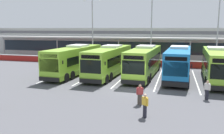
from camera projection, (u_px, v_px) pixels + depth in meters
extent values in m
plane|color=#4C4C51|center=(133.00, 89.00, 23.14)|extent=(200.00, 200.00, 0.00)
cube|color=#B7B7B2|center=(157.00, 44.00, 48.38)|extent=(70.00, 10.00, 5.50)
cube|color=#19232D|center=(154.00, 48.00, 43.68)|extent=(66.00, 0.08, 2.20)
cube|color=#4C4C51|center=(155.00, 33.00, 43.20)|extent=(68.00, 0.08, 0.60)
cube|color=beige|center=(154.00, 38.00, 41.96)|extent=(67.00, 3.00, 0.24)
cube|color=gray|center=(157.00, 29.00, 47.89)|extent=(70.00, 10.00, 0.50)
cylinder|color=#999999|center=(4.00, 47.00, 49.30)|extent=(0.20, 0.20, 4.20)
cylinder|color=#999999|center=(57.00, 48.00, 46.04)|extent=(0.20, 0.20, 4.20)
cylinder|color=#999999|center=(119.00, 50.00, 42.79)|extent=(0.20, 0.20, 4.20)
cylinder|color=#999999|center=(190.00, 51.00, 39.53)|extent=(0.20, 0.20, 4.20)
cube|color=maroon|center=(149.00, 63.00, 36.85)|extent=(60.00, 0.36, 1.00)
cube|color=#B2B2B2|center=(150.00, 60.00, 36.77)|extent=(60.00, 0.40, 0.10)
cube|color=#8CC633|center=(75.00, 60.00, 30.42)|extent=(3.15, 12.11, 3.19)
cube|color=olive|center=(75.00, 70.00, 30.63)|extent=(3.17, 12.13, 0.56)
cube|color=black|center=(76.00, 57.00, 30.76)|extent=(3.06, 9.72, 0.96)
cube|color=black|center=(49.00, 65.00, 24.82)|extent=(2.31, 0.22, 1.40)
cube|color=black|center=(49.00, 56.00, 24.65)|extent=(2.05, 0.18, 0.40)
cube|color=silver|center=(78.00, 46.00, 31.08)|extent=(2.19, 2.90, 0.28)
cube|color=black|center=(49.00, 79.00, 24.96)|extent=(2.45, 0.28, 0.44)
cube|color=black|center=(63.00, 62.00, 24.64)|extent=(0.09, 0.12, 0.36)
cube|color=black|center=(39.00, 61.00, 25.55)|extent=(0.09, 0.12, 0.36)
cylinder|color=black|center=(97.00, 65.00, 34.58)|extent=(0.37, 1.05, 1.04)
cylinder|color=black|center=(82.00, 65.00, 35.32)|extent=(0.37, 1.05, 1.04)
cylinder|color=black|center=(72.00, 75.00, 27.28)|extent=(0.37, 1.05, 1.04)
cylinder|color=black|center=(54.00, 74.00, 28.02)|extent=(0.37, 1.05, 1.04)
cylinder|color=black|center=(66.00, 78.00, 25.97)|extent=(0.37, 1.05, 1.04)
cylinder|color=black|center=(47.00, 76.00, 26.71)|extent=(0.37, 1.05, 1.04)
cube|color=#8CC633|center=(109.00, 61.00, 29.56)|extent=(3.15, 12.11, 3.19)
cube|color=olive|center=(109.00, 71.00, 29.77)|extent=(3.17, 12.13, 0.56)
cube|color=black|center=(110.00, 58.00, 29.89)|extent=(3.06, 9.72, 0.96)
cube|color=black|center=(91.00, 67.00, 23.96)|extent=(2.31, 0.22, 1.40)
cube|color=black|center=(90.00, 57.00, 23.79)|extent=(2.05, 0.18, 0.40)
cube|color=silver|center=(112.00, 46.00, 30.21)|extent=(2.19, 2.90, 0.28)
cube|color=black|center=(90.00, 81.00, 24.10)|extent=(2.45, 0.28, 0.44)
cube|color=black|center=(105.00, 63.00, 23.78)|extent=(0.09, 0.12, 0.36)
cube|color=black|center=(79.00, 62.00, 24.68)|extent=(0.09, 0.12, 0.36)
cylinder|color=black|center=(128.00, 66.00, 33.72)|extent=(0.37, 1.05, 1.04)
cylinder|color=black|center=(112.00, 66.00, 34.46)|extent=(0.37, 1.05, 1.04)
cylinder|color=black|center=(110.00, 77.00, 26.42)|extent=(0.37, 1.05, 1.04)
cylinder|color=black|center=(91.00, 76.00, 27.16)|extent=(0.37, 1.05, 1.04)
cylinder|color=black|center=(106.00, 79.00, 25.10)|extent=(0.37, 1.05, 1.04)
cylinder|color=black|center=(86.00, 78.00, 25.85)|extent=(0.37, 1.05, 1.04)
cube|color=#8CC633|center=(144.00, 61.00, 29.04)|extent=(3.15, 12.11, 3.19)
cube|color=olive|center=(144.00, 72.00, 29.25)|extent=(3.17, 12.13, 0.56)
cube|color=black|center=(145.00, 59.00, 29.37)|extent=(3.06, 9.72, 0.96)
cube|color=black|center=(133.00, 67.00, 23.44)|extent=(2.31, 0.22, 1.40)
cube|color=black|center=(133.00, 58.00, 23.27)|extent=(2.05, 0.18, 0.40)
cube|color=silver|center=(146.00, 47.00, 29.69)|extent=(2.19, 2.90, 0.28)
cube|color=black|center=(133.00, 82.00, 23.58)|extent=(2.45, 0.28, 0.44)
cube|color=black|center=(148.00, 64.00, 23.26)|extent=(0.09, 0.12, 0.36)
cube|color=black|center=(120.00, 63.00, 24.16)|extent=(0.09, 0.12, 0.36)
cylinder|color=black|center=(158.00, 67.00, 33.20)|extent=(0.37, 1.05, 1.04)
cylinder|color=black|center=(142.00, 66.00, 33.94)|extent=(0.37, 1.05, 1.04)
cylinder|color=black|center=(149.00, 78.00, 25.89)|extent=(0.37, 1.05, 1.04)
cylinder|color=black|center=(128.00, 76.00, 26.63)|extent=(0.37, 1.05, 1.04)
cylinder|color=black|center=(147.00, 80.00, 24.58)|extent=(0.37, 1.05, 1.04)
cylinder|color=black|center=(125.00, 79.00, 25.32)|extent=(0.37, 1.05, 1.04)
cube|color=#1972B7|center=(178.00, 62.00, 28.09)|extent=(3.15, 12.11, 3.19)
cube|color=black|center=(178.00, 73.00, 28.31)|extent=(3.17, 12.13, 0.56)
cube|color=black|center=(179.00, 60.00, 28.43)|extent=(3.06, 9.72, 0.96)
cube|color=black|center=(176.00, 69.00, 22.50)|extent=(2.31, 0.22, 1.40)
cube|color=black|center=(176.00, 59.00, 22.32)|extent=(2.05, 0.18, 0.40)
cube|color=silver|center=(179.00, 47.00, 28.75)|extent=(2.19, 2.90, 0.28)
cube|color=black|center=(175.00, 85.00, 22.64)|extent=(2.45, 0.28, 0.44)
cube|color=black|center=(192.00, 66.00, 22.32)|extent=(0.09, 0.12, 0.36)
cube|color=black|center=(161.00, 64.00, 23.22)|extent=(0.09, 0.12, 0.36)
cylinder|color=black|center=(189.00, 68.00, 32.26)|extent=(0.37, 1.05, 1.04)
cylinder|color=black|center=(171.00, 67.00, 33.00)|extent=(0.37, 1.05, 1.04)
cylinder|color=black|center=(188.00, 80.00, 24.95)|extent=(0.37, 1.05, 1.04)
cylinder|color=black|center=(165.00, 78.00, 25.69)|extent=(0.37, 1.05, 1.04)
cylinder|color=black|center=(188.00, 83.00, 23.64)|extent=(0.37, 1.05, 1.04)
cylinder|color=black|center=(164.00, 81.00, 24.38)|extent=(0.37, 1.05, 1.04)
cube|color=#8CC633|center=(217.00, 64.00, 26.58)|extent=(3.15, 12.11, 3.19)
cube|color=olive|center=(216.00, 76.00, 26.79)|extent=(3.17, 12.13, 0.56)
cube|color=black|center=(217.00, 62.00, 26.91)|extent=(3.06, 9.72, 0.96)
cube|color=black|center=(224.00, 72.00, 20.98)|extent=(2.31, 0.22, 1.40)
cube|color=silver|center=(217.00, 48.00, 27.23)|extent=(2.19, 2.90, 0.28)
cube|color=black|center=(223.00, 89.00, 21.12)|extent=(2.45, 0.28, 0.44)
cube|color=black|center=(206.00, 67.00, 21.70)|extent=(0.09, 0.12, 0.36)
cylinder|color=black|center=(222.00, 70.00, 30.74)|extent=(0.37, 1.05, 1.04)
cylinder|color=black|center=(203.00, 69.00, 31.48)|extent=(0.37, 1.05, 1.04)
cylinder|color=black|center=(206.00, 81.00, 24.18)|extent=(0.37, 1.05, 1.04)
cylinder|color=black|center=(207.00, 84.00, 22.86)|extent=(0.37, 1.05, 1.04)
cube|color=silver|center=(64.00, 73.00, 31.61)|extent=(0.14, 13.00, 0.01)
cube|color=silver|center=(93.00, 74.00, 30.50)|extent=(0.14, 13.00, 0.01)
cube|color=silver|center=(125.00, 76.00, 29.40)|extent=(0.14, 13.00, 0.01)
cube|color=silver|center=(159.00, 78.00, 28.30)|extent=(0.14, 13.00, 0.01)
cube|color=silver|center=(196.00, 80.00, 27.20)|extent=(0.14, 13.00, 0.01)
cube|color=black|center=(206.00, 94.00, 19.78)|extent=(0.22, 0.23, 0.84)
cube|color=black|center=(207.00, 95.00, 19.59)|extent=(0.22, 0.23, 0.84)
cube|color=silver|center=(207.00, 87.00, 19.57)|extent=(0.40, 0.38, 0.56)
cube|color=silver|center=(205.00, 86.00, 19.74)|extent=(0.13, 0.13, 0.54)
cube|color=silver|center=(210.00, 87.00, 19.41)|extent=(0.13, 0.13, 0.54)
sphere|color=tan|center=(208.00, 82.00, 19.51)|extent=(0.22, 0.22, 0.22)
cube|color=#4C4238|center=(139.00, 99.00, 18.38)|extent=(0.19, 0.22, 0.84)
cube|color=#4C4238|center=(141.00, 100.00, 18.28)|extent=(0.19, 0.22, 0.84)
cube|color=#B23838|center=(140.00, 91.00, 18.22)|extent=(0.40, 0.33, 0.56)
cube|color=#B23838|center=(137.00, 91.00, 18.20)|extent=(0.12, 0.13, 0.54)
cube|color=#B23838|center=(143.00, 91.00, 18.24)|extent=(0.12, 0.13, 0.54)
sphere|color=tan|center=(140.00, 86.00, 18.16)|extent=(0.22, 0.22, 0.22)
cube|color=black|center=(145.00, 111.00, 15.86)|extent=(0.22, 0.23, 0.84)
cube|color=black|center=(145.00, 112.00, 15.67)|extent=(0.22, 0.23, 0.84)
cube|color=gold|center=(145.00, 101.00, 15.65)|extent=(0.40, 0.38, 0.56)
cube|color=gold|center=(143.00, 101.00, 15.83)|extent=(0.13, 0.13, 0.54)
cube|color=gold|center=(147.00, 102.00, 15.48)|extent=(0.13, 0.13, 0.54)
sphere|color=#DBB293|center=(145.00, 95.00, 15.59)|extent=(0.22, 0.22, 0.22)
cylinder|color=#9E9EA3|center=(93.00, 31.00, 40.63)|extent=(0.20, 0.20, 11.00)
cube|color=silver|center=(84.00, 0.00, 40.15)|extent=(0.44, 0.28, 0.20)
cylinder|color=#9E9EA3|center=(151.00, 31.00, 38.85)|extent=(0.20, 0.20, 11.00)
cylinder|color=#9E9EA3|center=(218.00, 31.00, 35.37)|extent=(0.20, 0.20, 11.00)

